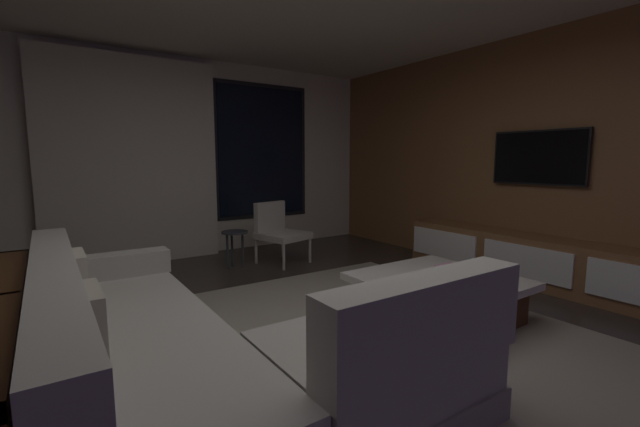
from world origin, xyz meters
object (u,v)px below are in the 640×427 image
(book_stack_on_coffee_table, at_px, (452,270))
(media_console, at_px, (541,263))
(side_stool, at_px, (234,238))
(accent_chair_near_window, at_px, (278,229))
(mounted_tv, at_px, (538,157))
(sectional_couch, at_px, (195,355))
(coffee_table, at_px, (438,297))

(book_stack_on_coffee_table, height_order, media_console, media_console)
(side_stool, bearing_deg, accent_chair_near_window, -4.71)
(book_stack_on_coffee_table, height_order, side_stool, side_stool)
(mounted_tv, bearing_deg, media_console, -132.37)
(media_console, bearing_deg, mounted_tv, 47.63)
(sectional_couch, relative_size, accent_chair_near_window, 3.21)
(accent_chair_near_window, bearing_deg, side_stool, 175.29)
(media_console, height_order, mounted_tv, mounted_tv)
(accent_chair_near_window, bearing_deg, media_console, -53.99)
(mounted_tv, bearing_deg, side_stool, 137.83)
(sectional_couch, bearing_deg, coffee_table, 2.50)
(book_stack_on_coffee_table, distance_m, accent_chair_near_window, 2.48)
(book_stack_on_coffee_table, xyz_separation_m, accent_chair_near_window, (-0.36, 2.45, 0.05))
(sectional_couch, bearing_deg, book_stack_on_coffee_table, 2.58)
(coffee_table, height_order, book_stack_on_coffee_table, book_stack_on_coffee_table)
(sectional_couch, height_order, mounted_tv, mounted_tv)
(coffee_table, height_order, accent_chair_near_window, accent_chair_near_window)
(coffee_table, height_order, mounted_tv, mounted_tv)
(side_stool, bearing_deg, book_stack_on_coffee_table, -69.35)
(coffee_table, height_order, media_console, media_console)
(media_console, bearing_deg, coffee_table, 179.97)
(coffee_table, relative_size, book_stack_on_coffee_table, 4.25)
(accent_chair_near_window, height_order, mounted_tv, mounted_tv)
(accent_chair_near_window, relative_size, media_console, 0.25)
(sectional_couch, relative_size, mounted_tv, 2.47)
(book_stack_on_coffee_table, bearing_deg, sectional_couch, -177.42)
(accent_chair_near_window, bearing_deg, mounted_tv, -48.96)
(coffee_table, xyz_separation_m, book_stack_on_coffee_table, (0.19, 0.01, 0.20))
(coffee_table, bearing_deg, sectional_couch, -177.50)
(sectional_couch, distance_m, book_stack_on_coffee_table, 2.24)
(coffee_table, distance_m, book_stack_on_coffee_table, 0.27)
(side_stool, relative_size, media_console, 0.15)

